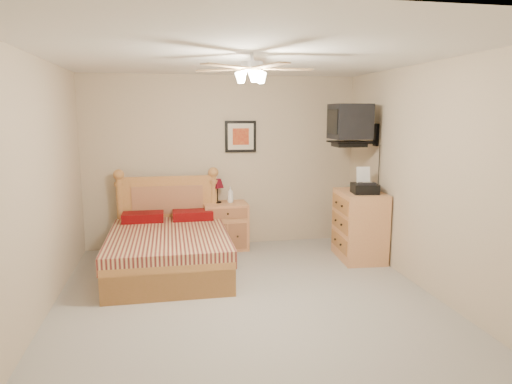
% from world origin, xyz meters
% --- Properties ---
extents(floor, '(4.50, 4.50, 0.00)m').
position_xyz_m(floor, '(0.00, 0.00, 0.00)').
color(floor, gray).
rests_on(floor, ground).
extents(ceiling, '(4.00, 4.50, 0.04)m').
position_xyz_m(ceiling, '(0.00, 0.00, 2.50)').
color(ceiling, white).
rests_on(ceiling, ground).
extents(wall_back, '(4.00, 0.04, 2.50)m').
position_xyz_m(wall_back, '(0.00, 2.25, 1.25)').
color(wall_back, tan).
rests_on(wall_back, ground).
extents(wall_front, '(4.00, 0.04, 2.50)m').
position_xyz_m(wall_front, '(0.00, -2.25, 1.25)').
color(wall_front, tan).
rests_on(wall_front, ground).
extents(wall_left, '(0.04, 4.50, 2.50)m').
position_xyz_m(wall_left, '(-2.00, 0.00, 1.25)').
color(wall_left, tan).
rests_on(wall_left, ground).
extents(wall_right, '(0.04, 4.50, 2.50)m').
position_xyz_m(wall_right, '(2.00, 0.00, 1.25)').
color(wall_right, tan).
rests_on(wall_right, ground).
extents(bed, '(1.42, 1.86, 1.20)m').
position_xyz_m(bed, '(-0.81, 1.12, 0.60)').
color(bed, '#AF7937').
rests_on(bed, ground).
extents(nightstand, '(0.63, 0.48, 0.68)m').
position_xyz_m(nightstand, '(0.01, 2.00, 0.34)').
color(nightstand, '#C47842').
rests_on(nightstand, ground).
extents(table_lamp, '(0.23, 0.23, 0.35)m').
position_xyz_m(table_lamp, '(-0.10, 2.06, 0.85)').
color(table_lamp, '#580A15').
rests_on(table_lamp, nightstand).
extents(lotion_bottle, '(0.10, 0.10, 0.23)m').
position_xyz_m(lotion_bottle, '(0.08, 2.04, 0.79)').
color(lotion_bottle, white).
rests_on(lotion_bottle, nightstand).
extents(framed_picture, '(0.46, 0.04, 0.46)m').
position_xyz_m(framed_picture, '(0.27, 2.23, 1.62)').
color(framed_picture, black).
rests_on(framed_picture, wall_back).
extents(dresser, '(0.60, 0.82, 0.93)m').
position_xyz_m(dresser, '(1.73, 1.20, 0.46)').
color(dresser, '#C77C4E').
rests_on(dresser, ground).
extents(fax_machine, '(0.36, 0.38, 0.34)m').
position_xyz_m(fax_machine, '(1.72, 1.06, 1.09)').
color(fax_machine, black).
rests_on(fax_machine, dresser).
extents(magazine_lower, '(0.25, 0.30, 0.03)m').
position_xyz_m(magazine_lower, '(1.73, 1.51, 0.94)').
color(magazine_lower, '#ABA28A').
rests_on(magazine_lower, dresser).
extents(magazine_upper, '(0.21, 0.27, 0.02)m').
position_xyz_m(magazine_upper, '(1.74, 1.50, 0.96)').
color(magazine_upper, gray).
rests_on(magazine_upper, magazine_lower).
extents(wall_tv, '(0.56, 0.46, 0.58)m').
position_xyz_m(wall_tv, '(1.75, 1.34, 1.81)').
color(wall_tv, black).
rests_on(wall_tv, wall_right).
extents(ceiling_fan, '(1.14, 1.14, 0.28)m').
position_xyz_m(ceiling_fan, '(0.00, -0.20, 2.36)').
color(ceiling_fan, silver).
rests_on(ceiling_fan, ceiling).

